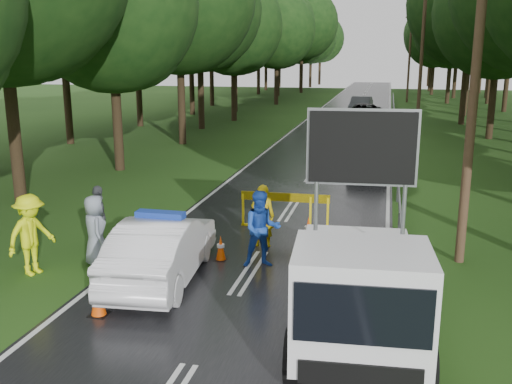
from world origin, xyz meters
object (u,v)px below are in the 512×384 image
(queue_car_third, at_px, (363,113))
(queue_car_fourth, at_px, (361,106))
(queue_car_first, at_px, (370,156))
(work_truck, at_px, (358,286))
(barrier, at_px, (285,202))
(police_sedan, at_px, (162,249))
(civilian, at_px, (262,229))
(queue_car_second, at_px, (377,131))
(officer, at_px, (263,216))

(queue_car_third, bearing_deg, queue_car_fourth, 100.73)
(queue_car_first, bearing_deg, work_truck, -86.24)
(barrier, bearing_deg, police_sedan, -115.30)
(police_sedan, bearing_deg, civilian, -151.40)
(barrier, bearing_deg, queue_car_first, 75.29)
(queue_car_fourth, bearing_deg, queue_car_second, -79.97)
(queue_car_fourth, bearing_deg, queue_car_third, -82.11)
(queue_car_second, distance_m, queue_car_fourth, 15.87)
(queue_car_third, xyz_separation_m, queue_car_fourth, (-0.46, 6.00, 0.07))
(civilian, xyz_separation_m, queue_car_fourth, (0.59, 38.50, -0.19))
(civilian, distance_m, queue_car_first, 13.03)
(police_sedan, xyz_separation_m, civilian, (2.14, 1.43, 0.21))
(officer, distance_m, civilian, 1.53)
(work_truck, relative_size, queue_car_third, 1.02)
(queue_car_second, relative_size, queue_car_fourth, 0.93)
(work_truck, distance_m, barrier, 7.32)
(civilian, height_order, queue_car_second, civilian)
(officer, distance_m, queue_car_first, 11.62)
(work_truck, bearing_deg, barrier, 106.65)
(barrier, distance_m, queue_car_first, 9.76)
(queue_car_first, bearing_deg, civilian, -97.44)
(police_sedan, xyz_separation_m, barrier, (2.14, 4.77, 0.08))
(work_truck, height_order, queue_car_second, work_truck)
(queue_car_first, bearing_deg, barrier, -100.88)
(officer, relative_size, queue_car_third, 0.34)
(barrier, bearing_deg, queue_car_third, 86.75)
(barrier, relative_size, civilian, 1.39)
(officer, distance_m, queue_car_second, 21.40)
(officer, bearing_deg, queue_car_third, -97.88)
(queue_car_first, xyz_separation_m, queue_car_second, (0.11, 9.90, -0.10))
(barrier, distance_m, officer, 1.86)
(police_sedan, bearing_deg, queue_car_fourth, -99.11)
(work_truck, bearing_deg, queue_car_fourth, 88.56)
(civilian, distance_m, queue_car_third, 32.52)
(barrier, distance_m, civilian, 3.34)
(barrier, relative_size, queue_car_first, 0.62)
(barrier, xyz_separation_m, queue_car_second, (2.40, 19.39, -0.20))
(police_sedan, height_order, queue_car_second, police_sedan)
(queue_car_second, bearing_deg, queue_car_fourth, 97.87)
(work_truck, height_order, officer, work_truck)
(police_sedan, relative_size, officer, 2.68)
(barrier, xyz_separation_m, queue_car_fourth, (0.60, 35.16, -0.06))
(queue_car_first, distance_m, queue_car_second, 9.90)
(queue_car_first, distance_m, queue_car_fourth, 25.73)
(police_sedan, distance_m, officer, 3.46)
(police_sedan, height_order, civilian, civilian)
(civilian, bearing_deg, queue_car_second, 64.65)
(queue_car_first, relative_size, queue_car_third, 0.84)
(queue_car_first, height_order, queue_car_fourth, queue_car_fourth)
(police_sedan, height_order, queue_car_first, police_sedan)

